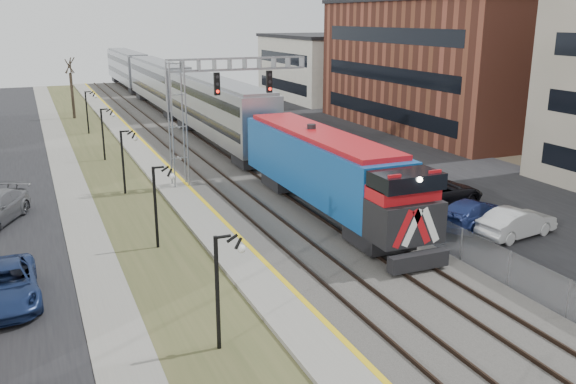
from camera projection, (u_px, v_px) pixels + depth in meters
sidewalk at (67, 173)px, 42.93m from camera, size 2.00×120.00×0.08m
grass_median at (110, 169)px, 44.06m from camera, size 4.00×120.00×0.06m
platform at (152, 164)px, 45.17m from camera, size 2.00×120.00×0.24m
ballast_bed at (217, 158)px, 47.06m from camera, size 8.00×120.00×0.20m
parking_lot at (353, 147)px, 51.61m from camera, size 16.00×120.00×0.04m
platform_edge at (164, 161)px, 45.46m from camera, size 0.24×120.00×0.01m
track_near at (191, 158)px, 46.26m from camera, size 1.58×120.00×0.15m
track_far at (235, 154)px, 47.58m from camera, size 1.58×120.00×0.15m
train at (175, 93)px, 64.37m from camera, size 3.00×85.85×5.33m
signal_gantry at (203, 100)px, 38.30m from camera, size 9.00×1.07×8.15m
lampposts at (154, 207)px, 28.74m from camera, size 0.14×62.14×4.00m
fence at (267, 145)px, 48.45m from camera, size 0.04×120.00×1.60m
buildings_east at (522, 70)px, 51.76m from camera, size 16.00×76.00×15.00m
car_lot_b at (517, 223)px, 30.33m from camera, size 4.64×2.22×1.47m
car_lot_c at (436, 193)px, 35.31m from camera, size 5.95×3.12×1.60m
car_lot_d at (471, 214)px, 31.79m from camera, size 5.36×3.69×1.44m
car_lot_e at (349, 165)px, 42.61m from camera, size 4.23×2.96×1.34m
car_lot_f at (340, 146)px, 48.97m from camera, size 4.23×2.93×1.32m
car_street_a at (5, 286)px, 23.28m from camera, size 2.65×5.35×1.46m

